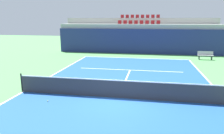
# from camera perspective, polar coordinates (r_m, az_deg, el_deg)

# --- Properties ---
(ground_plane) EXTENTS (80.00, 80.00, 0.00)m
(ground_plane) POSITION_cam_1_polar(r_m,az_deg,el_deg) (11.33, 1.64, -8.25)
(ground_plane) COLOR #4C8C4C
(court_surface) EXTENTS (11.00, 24.00, 0.01)m
(court_surface) POSITION_cam_1_polar(r_m,az_deg,el_deg) (11.33, 1.64, -8.23)
(court_surface) COLOR #1E4C99
(court_surface) RESTS_ON ground_plane
(baseline_far) EXTENTS (11.00, 0.10, 0.00)m
(baseline_far) POSITION_cam_1_polar(r_m,az_deg,el_deg) (22.83, 6.18, 2.36)
(baseline_far) COLOR white
(baseline_far) RESTS_ON court_surface
(sideline_left) EXTENTS (0.10, 24.00, 0.00)m
(sideline_left) POSITION_cam_1_polar(r_m,az_deg,el_deg) (13.23, -22.52, -6.08)
(sideline_left) COLOR white
(sideline_left) RESTS_ON court_surface
(service_line_far) EXTENTS (8.26, 0.10, 0.00)m
(service_line_far) POSITION_cam_1_polar(r_m,az_deg,el_deg) (17.42, 4.83, -0.81)
(service_line_far) COLOR white
(service_line_far) RESTS_ON court_surface
(centre_service_line) EXTENTS (0.10, 6.40, 0.00)m
(centre_service_line) POSITION_cam_1_polar(r_m,az_deg,el_deg) (14.34, 3.58, -3.72)
(centre_service_line) COLOR white
(centre_service_line) RESTS_ON court_surface
(back_wall) EXTENTS (19.34, 0.30, 2.92)m
(back_wall) POSITION_cam_1_polar(r_m,az_deg,el_deg) (25.82, 6.79, 6.77)
(back_wall) COLOR navy
(back_wall) RESTS_ON ground_plane
(stands_tier_lower) EXTENTS (19.34, 2.40, 3.47)m
(stands_tier_lower) POSITION_cam_1_polar(r_m,az_deg,el_deg) (27.14, 6.99, 7.62)
(stands_tier_lower) COLOR #9E9E99
(stands_tier_lower) RESTS_ON ground_plane
(stands_tier_upper) EXTENTS (19.34, 2.40, 4.20)m
(stands_tier_upper) POSITION_cam_1_polar(r_m,az_deg,el_deg) (29.50, 7.29, 8.72)
(stands_tier_upper) COLOR #9E9E99
(stands_tier_upper) RESTS_ON ground_plane
(seating_row_lower) EXTENTS (5.19, 0.44, 0.44)m
(seating_row_lower) POSITION_cam_1_polar(r_m,az_deg,el_deg) (27.14, 7.11, 11.55)
(seating_row_lower) COLOR maroon
(seating_row_lower) RESTS_ON stands_tier_lower
(seating_row_upper) EXTENTS (5.19, 0.44, 0.44)m
(seating_row_upper) POSITION_cam_1_polar(r_m,az_deg,el_deg) (29.54, 7.43, 13.05)
(seating_row_upper) COLOR maroon
(seating_row_upper) RESTS_ON stands_tier_upper
(tennis_net) EXTENTS (11.08, 0.08, 1.07)m
(tennis_net) POSITION_cam_1_polar(r_m,az_deg,el_deg) (11.16, 1.66, -5.81)
(tennis_net) COLOR black
(tennis_net) RESTS_ON court_surface
(player_bench) EXTENTS (1.50, 0.40, 0.85)m
(player_bench) POSITION_cam_1_polar(r_m,az_deg,el_deg) (23.81, 23.59, 3.01)
(player_bench) COLOR #99999E
(player_bench) RESTS_ON ground_plane
(tennis_ball_0) EXTENTS (0.07, 0.07, 0.07)m
(tennis_ball_0) POSITION_cam_1_polar(r_m,az_deg,el_deg) (11.31, -16.71, -8.61)
(tennis_ball_0) COLOR #CCE033
(tennis_ball_0) RESTS_ON court_surface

